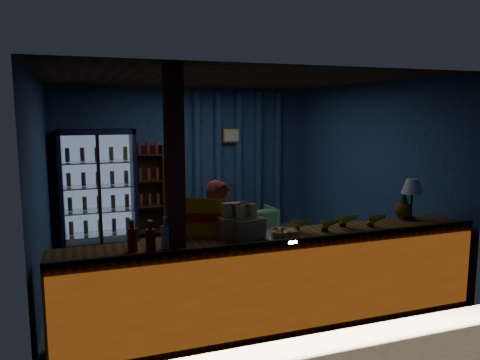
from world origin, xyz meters
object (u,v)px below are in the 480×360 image
object	(u,v)px
green_chair	(258,222)
table_lamp	(412,188)
pastry_tray	(283,235)
shopkeeper	(220,246)

from	to	relation	value
green_chair	table_lamp	world-z (taller)	table_lamp
green_chair	pastry_tray	world-z (taller)	pastry_tray
green_chair	pastry_tray	size ratio (longest dim) A/B	1.26
green_chair	table_lamp	distance (m)	3.36
pastry_tray	table_lamp	bearing A→B (deg)	6.31
shopkeeper	table_lamp	distance (m)	2.28
green_chair	pastry_tray	distance (m)	3.55
shopkeeper	table_lamp	size ratio (longest dim) A/B	3.03
shopkeeper	table_lamp	xyz separation A→B (m)	(2.15, -0.45, 0.60)
shopkeeper	pastry_tray	xyz separation A→B (m)	(0.45, -0.64, 0.25)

